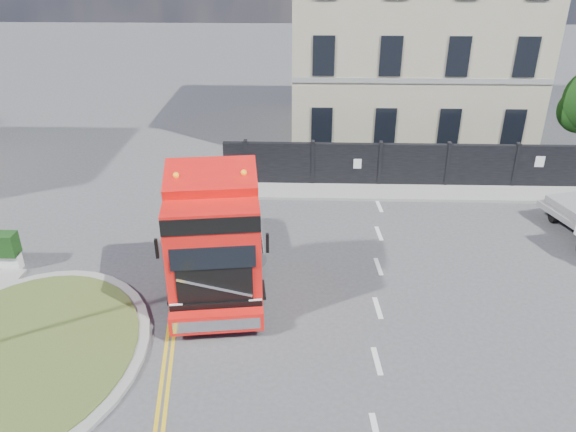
{
  "coord_description": "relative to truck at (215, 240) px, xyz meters",
  "views": [
    {
      "loc": [
        0.64,
        -14.57,
        10.3
      ],
      "look_at": [
        0.11,
        2.22,
        1.8
      ],
      "focal_mm": 35.0,
      "sensor_mm": 36.0,
      "label": 1
    }
  ],
  "objects": [
    {
      "name": "ground",
      "position": [
        2.07,
        -0.36,
        -1.89
      ],
      "size": [
        120.0,
        120.0,
        0.0
      ],
      "primitive_type": "plane",
      "color": "#424244",
      "rests_on": "ground"
    },
    {
      "name": "hoarding_fence",
      "position": [
        8.62,
        8.64,
        -0.89
      ],
      "size": [
        18.8,
        0.25,
        2.0
      ],
      "color": "black",
      "rests_on": "ground"
    },
    {
      "name": "traffic_island",
      "position": [
        -4.93,
        -3.36,
        -1.81
      ],
      "size": [
        6.8,
        6.8,
        0.17
      ],
      "color": "gray",
      "rests_on": "ground"
    },
    {
      "name": "georgian_building",
      "position": [
        8.07,
        16.14,
        3.88
      ],
      "size": [
        12.3,
        10.3,
        12.8
      ],
      "color": "#AFA88B",
      "rests_on": "ground"
    },
    {
      "name": "truck",
      "position": [
        0.0,
        0.0,
        0.0
      ],
      "size": [
        3.52,
        7.32,
        4.22
      ],
      "rotation": [
        0.0,
        0.0,
        0.13
      ],
      "color": "black",
      "rests_on": "ground"
    },
    {
      "name": "pavement_far",
      "position": [
        8.07,
        7.74,
        -1.83
      ],
      "size": [
        20.0,
        1.6,
        0.12
      ],
      "primitive_type": "cube",
      "color": "gray",
      "rests_on": "ground"
    }
  ]
}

